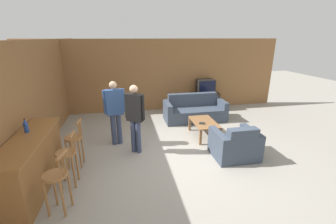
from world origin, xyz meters
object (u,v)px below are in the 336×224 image
object	(u,v)px
couch_far	(194,111)
person_by_window	(115,110)
book_on_table	(202,123)
bar_chair_mid	(67,158)
tv_unit	(205,101)
person_by_counter	(135,115)
coffee_table	(204,124)
bar_chair_near	(57,181)
armchair_near	(235,145)
bottle	(26,126)
bar_chair_far	(74,142)
tv	(206,86)

from	to	relation	value
couch_far	person_by_window	xyz separation A→B (m)	(-2.52, -1.36, 0.64)
book_on_table	person_by_window	distance (m)	2.31
bar_chair_mid	tv_unit	bearing A→B (deg)	44.09
bar_chair_mid	person_by_counter	xyz separation A→B (m)	(1.30, 1.03, 0.38)
couch_far	coffee_table	xyz separation A→B (m)	(-0.15, -1.36, 0.08)
couch_far	book_on_table	xyz separation A→B (m)	(-0.26, -1.50, 0.16)
bar_chair_near	tv_unit	size ratio (longest dim) A/B	0.98
armchair_near	bottle	bearing A→B (deg)	-179.15
bar_chair_far	bottle	bearing A→B (deg)	-150.58
book_on_table	bar_chair_near	bearing A→B (deg)	-145.30
bar_chair_near	couch_far	xyz separation A→B (m)	(3.35, 3.64, -0.27)
tv_unit	book_on_table	xyz separation A→B (m)	(-1.00, -2.53, 0.13)
bar_chair_far	book_on_table	distance (m)	3.19
book_on_table	bottle	bearing A→B (deg)	-163.00
bar_chair_far	tv_unit	bearing A→B (deg)	38.84
bar_chair_far	tv	xyz separation A→B (m)	(4.09, 3.29, 0.33)
bar_chair_far	coffee_table	xyz separation A→B (m)	(3.20, 0.91, -0.19)
bar_chair_near	coffee_table	bearing A→B (deg)	35.47
armchair_near	bottle	distance (m)	4.28
armchair_near	coffee_table	distance (m)	1.28
tv	couch_far	bearing A→B (deg)	-125.75
bottle	bar_chair_mid	bearing A→B (deg)	-22.13
bar_chair_near	person_by_window	world-z (taller)	person_by_window
person_by_counter	bar_chair_far	bearing A→B (deg)	-164.34
bar_chair_mid	person_by_window	bearing A→B (deg)	62.12
couch_far	tv	xyz separation A→B (m)	(0.74, 1.03, 0.60)
bar_chair_near	person_by_window	xyz separation A→B (m)	(0.83, 2.27, 0.37)
bar_chair_near	bottle	xyz separation A→B (m)	(-0.69, 0.98, 0.56)
couch_far	tv	bearing A→B (deg)	54.25
person_by_window	tv_unit	bearing A→B (deg)	36.27
bar_chair_near	tv	xyz separation A→B (m)	(4.09, 4.66, 0.33)
coffee_table	bottle	bearing A→B (deg)	-161.56
tv_unit	person_by_counter	size ratio (longest dim) A/B	0.64
bar_chair_far	armchair_near	size ratio (longest dim) A/B	1.06
bar_chair_mid	tv	distance (m)	5.70
armchair_near	book_on_table	world-z (taller)	armchair_near
bar_chair_near	tv_unit	xyz separation A→B (m)	(4.09, 4.67, -0.24)
coffee_table	person_by_window	xyz separation A→B (m)	(-2.37, -0.01, 0.56)
couch_far	coffee_table	distance (m)	1.37
book_on_table	coffee_table	bearing A→B (deg)	51.55
bottle	bar_chair_far	bearing A→B (deg)	29.42
armchair_near	tv_unit	world-z (taller)	armchair_near
person_by_window	bar_chair_mid	bearing A→B (deg)	-117.88
armchair_near	tv_unit	size ratio (longest dim) A/B	0.92
armchair_near	person_by_window	distance (m)	3.02
bar_chair_far	person_by_window	distance (m)	1.28
bar_chair_near	armchair_near	xyz separation A→B (m)	(3.51, 1.05, -0.27)
coffee_table	tv	size ratio (longest dim) A/B	1.61
armchair_near	coffee_table	size ratio (longest dim) A/B	0.92
armchair_near	book_on_table	distance (m)	1.18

